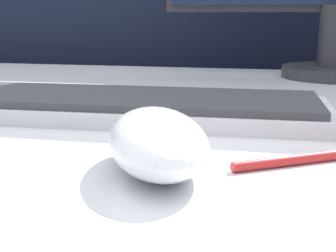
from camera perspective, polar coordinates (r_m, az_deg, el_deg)
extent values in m
cube|color=black|center=(1.16, 6.95, -2.08)|extent=(5.00, 0.03, 1.15)
ellipsoid|color=white|center=(0.34, -1.35, -1.89)|extent=(0.11, 0.15, 0.04)
cube|color=silver|center=(0.53, -5.10, 2.14)|extent=(0.45, 0.16, 0.02)
cube|color=#38383D|center=(0.53, -5.13, 3.42)|extent=(0.42, 0.14, 0.01)
cylinder|color=#28282D|center=(0.89, 19.56, 6.23)|extent=(0.18, 0.18, 0.02)
cylinder|color=red|center=(0.38, 16.82, -3.78)|extent=(0.12, 0.08, 0.01)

